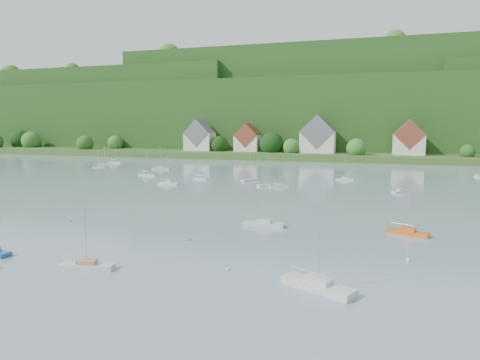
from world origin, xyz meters
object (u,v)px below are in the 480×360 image
object	(u,v)px
near_sailboat_3	(264,224)
near_sailboat_5	(408,232)
near_sailboat_4	(318,285)
near_sailboat_2	(87,265)

from	to	relation	value
near_sailboat_3	near_sailboat_5	world-z (taller)	near_sailboat_3
near_sailboat_5	near_sailboat_4	bearing A→B (deg)	-89.79
near_sailboat_3	near_sailboat_4	distance (m)	26.83
near_sailboat_3	near_sailboat_2	bearing A→B (deg)	-121.71
near_sailboat_5	near_sailboat_3	bearing A→B (deg)	-154.23
near_sailboat_2	near_sailboat_3	distance (m)	29.57
near_sailboat_4	near_sailboat_5	xyz separation A→B (m)	(10.32, 25.53, -0.07)
near_sailboat_3	near_sailboat_5	size ratio (longest dim) A/B	1.09
near_sailboat_2	near_sailboat_5	xyz separation A→B (m)	(36.28, 27.24, -0.01)
near_sailboat_4	near_sailboat_5	distance (m)	27.53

